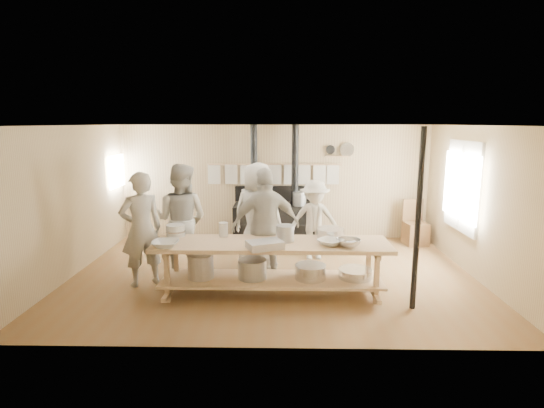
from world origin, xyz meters
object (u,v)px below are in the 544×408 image
roasting_pan (265,245)px  chair (415,231)px  cook_right (266,226)px  prep_table (271,263)px  stove (274,219)px  cook_far_left (141,229)px  cook_by_window (314,220)px  cook_center (258,216)px  cook_left (182,220)px

roasting_pan → chair: bearing=45.0°
cook_right → prep_table: bearing=86.4°
stove → cook_far_left: size_ratio=1.38×
cook_right → cook_by_window: bearing=-138.9°
cook_center → roasting_pan: (0.19, -1.64, -0.07)m
cook_left → cook_center: (1.31, 0.38, -0.01)m
cook_far_left → chair: cook_far_left is taller
prep_table → cook_right: cook_right is taller
stove → cook_center: stove is taller
cook_center → cook_right: bearing=120.6°
cook_far_left → roasting_pan: 2.16m
chair → roasting_pan: size_ratio=1.98×
cook_left → cook_by_window: 2.56m
cook_left → cook_by_window: size_ratio=1.26×
prep_table → cook_center: cook_center is taller
cook_center → cook_right: (0.18, -0.76, -0.01)m
stove → cook_far_left: (-2.12, -2.63, 0.42)m
prep_table → cook_right: 0.72m
cook_left → cook_center: bearing=-150.6°
cook_far_left → cook_center: size_ratio=0.97×
cook_right → stove: bearing=-106.0°
cook_left → roasting_pan: (1.50, -1.26, -0.07)m
prep_table → roasting_pan: (-0.08, -0.33, 0.38)m
cook_far_left → cook_by_window: size_ratio=1.21×
stove → chair: 3.12m
cook_right → cook_by_window: (0.90, 1.28, -0.19)m
chair → cook_center: bearing=-163.0°
cook_far_left → cook_by_window: 3.26m
cook_left → prep_table: bearing=162.7°
prep_table → cook_left: cook_left is taller
chair → roasting_pan: (-3.20, -3.20, 0.62)m
cook_left → cook_center: cook_left is taller
cook_right → chair: bearing=-157.8°
cook_by_window → cook_center: bearing=-156.6°
cook_center → roasting_pan: bearing=114.1°
stove → chair: bearing=-2.7°
cook_right → chair: 4.02m
stove → prep_table: bearing=-90.0°
cook_far_left → cook_left: cook_left is taller
cook_far_left → cook_by_window: cook_far_left is taller
cook_center → cook_far_left: bearing=44.0°
cook_left → chair: size_ratio=1.99×
cook_by_window → chair: bearing=22.1°
prep_table → stove: bearing=90.0°
prep_table → cook_left: 1.89m
cook_left → roasting_pan: 1.96m
prep_table → cook_by_window: cook_by_window is taller
chair → cook_far_left: bearing=-162.3°
chair → prep_table: bearing=-145.0°
stove → chair: stove is taller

